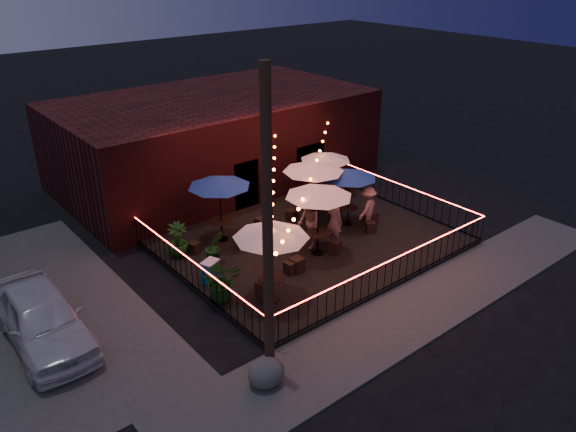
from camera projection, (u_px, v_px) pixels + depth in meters
The scene contains 36 objects.
ground at pixel (347, 266), 19.61m from camera, with size 110.00×110.00×0.00m, color black.
patio at pixel (310, 243), 20.98m from camera, with size 10.00×8.00×0.15m, color black.
sidewalk at pixel (421, 307), 17.32m from camera, with size 18.00×2.50×0.05m, color #413E3C.
brick_building at pixel (214, 139), 26.32m from camera, with size 14.00×8.00×4.00m.
utility_pole at pixel (268, 236), 12.99m from camera, with size 0.26×0.26×8.00m, color #362016.
fence_front at pixel (392, 273), 17.92m from camera, with size 10.00×0.04×1.04m.
fence_left at pixel (192, 274), 17.87m from camera, with size 0.04×8.00×1.04m.
fence_right at pixel (399, 196), 23.58m from camera, with size 0.04×8.00×1.04m.
festoon_lights at pixel (294, 192), 19.14m from camera, with size 10.02×8.72×1.32m.
cafe_table_0 at pixel (271, 233), 16.50m from camera, with size 2.47×2.47×2.54m.
cafe_table_1 at pixel (219, 183), 20.13m from camera, with size 2.87×2.87×2.52m.
cafe_table_2 at pixel (319, 192), 19.16m from camera, with size 2.98×2.98×2.59m.
cafe_table_3 at pixel (313, 167), 21.32m from camera, with size 2.71×2.71×2.60m.
cafe_table_4 at pixel (350, 174), 21.42m from camera, with size 2.68×2.68×2.30m.
cafe_table_5 at pixel (325, 157), 23.17m from camera, with size 2.56×2.56×2.32m.
bistro_chair_0 at pixel (265, 289), 17.52m from camera, with size 0.44×0.44×0.52m, color black.
bistro_chair_1 at pixel (290, 268), 18.81m from camera, with size 0.36×0.36×0.43m, color black.
bistro_chair_2 at pixel (194, 248), 20.10m from camera, with size 0.35×0.35×0.41m, color black.
bistro_chair_3 at pixel (243, 242), 20.47m from camera, with size 0.35×0.35×0.42m, color black.
bistro_chair_4 at pixel (297, 265), 18.94m from camera, with size 0.41×0.41×0.49m, color black.
bistro_chair_5 at pixel (334, 246), 20.13m from camera, with size 0.40×0.40×0.47m, color black.
bistro_chair_6 at pixel (262, 224), 21.74m from camera, with size 0.42×0.42×0.50m, color black.
bistro_chair_7 at pixel (292, 215), 22.52m from camera, with size 0.37×0.37×0.44m, color black.
bistro_chair_8 at pixel (370, 227), 21.59m from camera, with size 0.36×0.36×0.43m, color black.
bistro_chair_9 at pixel (371, 218), 22.27m from camera, with size 0.40×0.40×0.48m, color black.
bistro_chair_10 at pixel (332, 201), 23.73m from camera, with size 0.42×0.42×0.50m, color black.
bistro_chair_11 at pixel (350, 191), 24.82m from camera, with size 0.38×0.38×0.45m, color black.
patron_a at pixel (334, 221), 20.44m from camera, with size 0.67×0.44×1.85m, color tan.
patron_b at pixel (309, 222), 20.22m from camera, with size 0.94×0.73×1.93m, color tan.
patron_c at pixel (368, 208), 21.64m from camera, with size 1.10×0.63×1.71m, color beige.
potted_shrub_a at pixel (222, 280), 17.24m from camera, with size 1.22×1.05×1.35m, color #133B0D.
potted_shrub_b at pixel (214, 247), 19.27m from camera, with size 0.68×0.55×1.24m, color #1B4115.
potted_shrub_c at pixel (178, 240), 19.69m from camera, with size 0.71×0.71×1.27m, color #133D12.
cooler at pixel (211, 271), 18.27m from camera, with size 0.69×0.60×0.76m.
boulder at pixel (266, 373), 14.12m from camera, with size 0.94×0.80×0.73m, color #4E4E48.
car_white at pixel (42, 318), 15.49m from camera, with size 1.89×4.70×1.60m, color silver.
Camera 1 is at (-12.32, -11.84, 9.99)m, focal length 35.00 mm.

